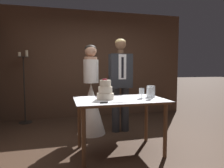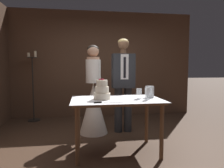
{
  "view_description": "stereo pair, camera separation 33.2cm",
  "coord_description": "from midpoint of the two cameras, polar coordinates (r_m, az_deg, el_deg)",
  "views": [
    {
      "loc": [
        -0.83,
        -2.87,
        1.26
      ],
      "look_at": [
        -0.02,
        0.37,
        0.98
      ],
      "focal_mm": 32.0,
      "sensor_mm": 36.0,
      "label": 1
    },
    {
      "loc": [
        -0.51,
        -2.93,
        1.26
      ],
      "look_at": [
        -0.02,
        0.37,
        0.98
      ],
      "focal_mm": 32.0,
      "sensor_mm": 36.0,
      "label": 2
    }
  ],
  "objects": [
    {
      "name": "cake_table",
      "position": [
        2.93,
        4.62,
        -6.22
      ],
      "size": [
        1.31,
        0.83,
        0.8
      ],
      "color": "brown",
      "rests_on": "ground_plane"
    },
    {
      "name": "cake_knife",
      "position": [
        2.59,
        1.01,
        -5.3
      ],
      "size": [
        0.38,
        0.04,
        0.02
      ],
      "rotation": [
        0.0,
        0.0,
        0.05
      ],
      "color": "silver",
      "rests_on": "cake_table"
    },
    {
      "name": "bride",
      "position": [
        3.82,
        -2.86,
        -4.84
      ],
      "size": [
        0.54,
        0.54,
        1.68
      ],
      "color": "white",
      "rests_on": "ground_plane"
    },
    {
      "name": "wine_glass_middle",
      "position": [
        2.9,
        13.3,
        -2.26
      ],
      "size": [
        0.07,
        0.07,
        0.17
      ],
      "color": "silver",
      "rests_on": "cake_table"
    },
    {
      "name": "wine_glass_near",
      "position": [
        2.97,
        10.95,
        -2.18
      ],
      "size": [
        0.08,
        0.08,
        0.15
      ],
      "color": "silver",
      "rests_on": "cake_table"
    },
    {
      "name": "ground_plane",
      "position": [
        3.23,
        4.48,
        -18.2
      ],
      "size": [
        40.0,
        40.0,
        0.0
      ],
      "primitive_type": "plane",
      "color": "#422D21"
    },
    {
      "name": "wall_back",
      "position": [
        5.22,
        -1.04,
        5.64
      ],
      "size": [
        4.77,
        0.12,
        2.69
      ],
      "primitive_type": "cube",
      "color": "#513828",
      "rests_on": "ground_plane"
    },
    {
      "name": "candle_stand",
      "position": [
        4.97,
        -19.86,
        -1.46
      ],
      "size": [
        0.28,
        0.28,
        1.64
      ],
      "color": "black",
      "rests_on": "ground_plane"
    },
    {
      "name": "groom",
      "position": [
        3.87,
        5.67,
        1.15
      ],
      "size": [
        0.43,
        0.25,
        1.81
      ],
      "color": "#282B30",
      "rests_on": "ground_plane"
    },
    {
      "name": "hurricane_candle",
      "position": [
        3.13,
        13.72,
        -2.27
      ],
      "size": [
        0.13,
        0.13,
        0.18
      ],
      "color": "silver",
      "rests_on": "cake_table"
    },
    {
      "name": "tiered_cake",
      "position": [
        2.87,
        0.42,
        -2.13
      ],
      "size": [
        0.24,
        0.24,
        0.3
      ],
      "color": "beige",
      "rests_on": "cake_table"
    }
  ]
}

